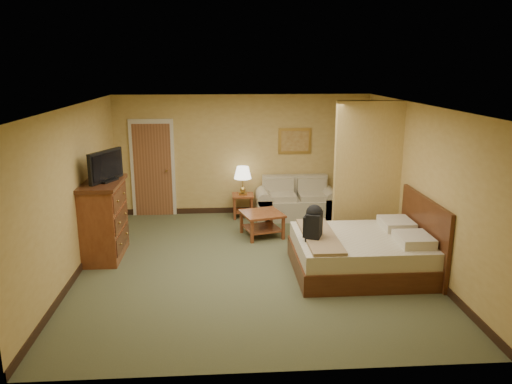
{
  "coord_description": "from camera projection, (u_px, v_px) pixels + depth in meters",
  "views": [
    {
      "loc": [
        -0.46,
        -7.69,
        3.21
      ],
      "look_at": [
        0.12,
        0.6,
        1.08
      ],
      "focal_mm": 35.0,
      "sensor_mm": 36.0,
      "label": 1
    }
  ],
  "objects": [
    {
      "name": "bed",
      "position": [
        367.0,
        252.0,
        7.9
      ],
      "size": [
        2.18,
        1.85,
        1.2
      ],
      "color": "#431F0F",
      "rests_on": "floor"
    },
    {
      "name": "side_table",
      "position": [
        243.0,
        202.0,
        10.74
      ],
      "size": [
        0.46,
        0.46,
        0.5
      ],
      "color": "brown",
      "rests_on": "floor"
    },
    {
      "name": "door",
      "position": [
        153.0,
        169.0,
        10.74
      ],
      "size": [
        0.94,
        0.16,
        2.1
      ],
      "color": "beige",
      "rests_on": "floor"
    },
    {
      "name": "right_wall",
      "position": [
        420.0,
        185.0,
        8.12
      ],
      "size": [
        0.02,
        6.0,
        2.6
      ],
      "primitive_type": "cube",
      "color": "tan",
      "rests_on": "floor"
    },
    {
      "name": "backpack",
      "position": [
        314.0,
        221.0,
        7.62
      ],
      "size": [
        0.32,
        0.38,
        0.56
      ],
      "rotation": [
        0.0,
        0.0,
        -0.37
      ],
      "color": "black",
      "rests_on": "bed"
    },
    {
      "name": "dresser",
      "position": [
        104.0,
        219.0,
        8.44
      ],
      "size": [
        0.65,
        1.24,
        1.33
      ],
      "color": "brown",
      "rests_on": "floor"
    },
    {
      "name": "coffee_table",
      "position": [
        262.0,
        219.0,
        9.54
      ],
      "size": [
        0.9,
        0.9,
        0.47
      ],
      "rotation": [
        0.0,
        0.0,
        0.27
      ],
      "color": "brown",
      "rests_on": "floor"
    },
    {
      "name": "wall_picture",
      "position": [
        295.0,
        141.0,
        10.81
      ],
      "size": [
        0.72,
        0.04,
        0.56
      ],
      "color": "#B78E3F",
      "rests_on": "back_wall"
    },
    {
      "name": "baseboard",
      "position": [
        243.0,
        210.0,
        11.13
      ],
      "size": [
        5.5,
        0.02,
        0.12
      ],
      "primitive_type": "cube",
      "color": "black",
      "rests_on": "floor"
    },
    {
      "name": "partition",
      "position": [
        367.0,
        174.0,
        8.97
      ],
      "size": [
        1.2,
        0.15,
        2.6
      ],
      "primitive_type": "cube",
      "color": "tan",
      "rests_on": "floor"
    },
    {
      "name": "ceiling",
      "position": [
        251.0,
        106.0,
        7.61
      ],
      "size": [
        6.0,
        6.0,
        0.0
      ],
      "primitive_type": "plane",
      "rotation": [
        3.14,
        0.0,
        0.0
      ],
      "color": "white",
      "rests_on": "back_wall"
    },
    {
      "name": "table_lamp",
      "position": [
        243.0,
        173.0,
        10.58
      ],
      "size": [
        0.37,
        0.37,
        0.61
      ],
      "color": "#AE8C40",
      "rests_on": "side_table"
    },
    {
      "name": "loveseat",
      "position": [
        296.0,
        204.0,
        10.75
      ],
      "size": [
        1.73,
        0.8,
        0.87
      ],
      "color": "tan",
      "rests_on": "floor"
    },
    {
      "name": "floor",
      "position": [
        252.0,
        264.0,
        8.26
      ],
      "size": [
        6.0,
        6.0,
        0.0
      ],
      "primitive_type": "plane",
      "color": "#4F5436",
      "rests_on": "ground"
    },
    {
      "name": "tv",
      "position": [
        106.0,
        167.0,
        8.22
      ],
      "size": [
        0.4,
        0.8,
        0.52
      ],
      "rotation": [
        0.0,
        0.0,
        -0.41
      ],
      "color": "black",
      "rests_on": "dresser"
    },
    {
      "name": "back_wall",
      "position": [
        243.0,
        155.0,
        10.84
      ],
      "size": [
        5.5,
        0.02,
        2.6
      ],
      "primitive_type": "cube",
      "color": "tan",
      "rests_on": "floor"
    },
    {
      "name": "left_wall",
      "position": [
        75.0,
        191.0,
        7.75
      ],
      "size": [
        0.02,
        6.0,
        2.6
      ],
      "primitive_type": "cube",
      "color": "tan",
      "rests_on": "floor"
    }
  ]
}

